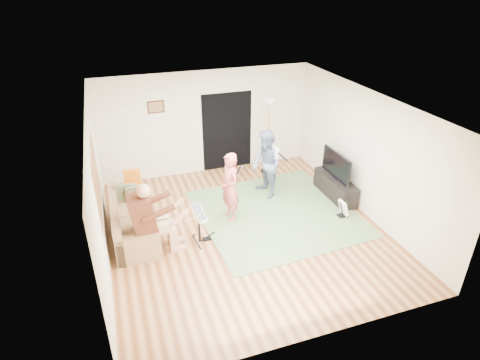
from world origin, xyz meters
name	(u,v)px	position (x,y,z in m)	size (l,w,h in m)	color
floor	(245,229)	(0.00, 0.00, 0.00)	(6.00, 6.00, 0.00)	brown
walls	(245,172)	(0.00, 0.00, 1.35)	(5.50, 6.00, 2.70)	#EFE7CF
ceiling	(246,104)	(0.00, 0.00, 2.70)	(6.00, 6.00, 0.00)	white
window_blinds	(96,179)	(-2.74, 0.20, 1.55)	(2.05, 2.05, 0.00)	brown
doorway	(227,131)	(0.55, 2.99, 1.05)	(2.10, 2.10, 0.00)	black
picture_frame	(156,107)	(-1.25, 2.99, 1.90)	(0.42, 0.03, 0.32)	#3F2314
area_rug	(276,213)	(0.87, 0.36, 0.01)	(3.31, 3.33, 0.02)	#577748
sofa	(130,224)	(-2.29, 0.53, 0.27)	(0.82, 1.99, 0.81)	#96714B
drummer	(154,225)	(-1.86, -0.12, 0.57)	(0.95, 0.53, 1.46)	#5A2B19
drum_kit	(199,228)	(-1.00, -0.12, 0.31)	(0.39, 0.69, 0.71)	black
singer	(230,188)	(-0.17, 0.49, 0.77)	(0.56, 0.37, 1.54)	#D05A5B
microphone	(239,170)	(0.03, 0.49, 1.15)	(0.06, 0.06, 0.24)	black
guitarist	(266,165)	(0.95, 1.19, 0.82)	(0.80, 0.62, 1.64)	slate
guitar_held	(275,152)	(1.15, 1.19, 1.12)	(0.12, 0.60, 0.26)	white
guitar_spare	(344,208)	(2.22, -0.24, 0.22)	(0.28, 0.25, 0.78)	black
torchiere_lamp	(269,124)	(1.48, 2.37, 1.36)	(0.35, 0.35, 1.98)	black
dining_chair	(133,195)	(-2.11, 1.64, 0.32)	(0.46, 0.48, 0.90)	beige
tv_cabinet	(335,187)	(2.50, 0.60, 0.25)	(0.40, 1.40, 0.50)	black
television	(336,165)	(2.45, 0.60, 0.85)	(0.06, 1.11, 0.60)	black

